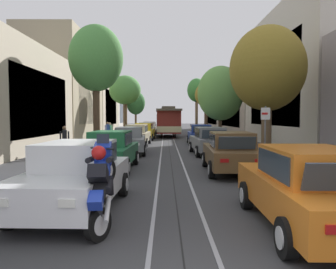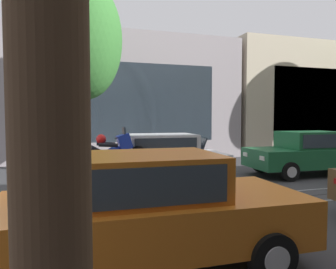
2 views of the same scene
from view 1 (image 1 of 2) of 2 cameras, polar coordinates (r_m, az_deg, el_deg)
ground_plane at (r=28.05m, az=0.08°, el=-1.29°), size 160.00×160.00×0.00m
trolley_track_rails at (r=32.23m, az=0.01°, el=-0.70°), size 1.14×69.94×0.01m
building_facade_left at (r=35.98m, az=-16.65°, el=5.95°), size 5.61×61.64×10.05m
building_facade_right at (r=32.47m, az=18.82°, el=6.11°), size 5.66×61.64×10.26m
parked_car_white_near_left at (r=7.78m, az=-16.16°, el=-7.07°), size 2.12×4.41×1.58m
parked_car_green_second_left at (r=13.36m, az=-10.28°, el=-2.76°), size 2.11×4.41×1.58m
parked_car_grey_mid_left at (r=18.87m, az=-6.96°, el=-1.03°), size 2.14×4.42×1.58m
parked_car_beige_fourth_left at (r=24.65m, az=-5.65°, el=-0.05°), size 2.13×4.42×1.58m
parked_car_yellow_fifth_left at (r=30.43m, az=-4.35°, el=0.56°), size 2.13×4.41×1.58m
parked_car_white_sixth_left at (r=35.92m, az=-3.84°, el=0.95°), size 2.05×4.38×1.58m
parked_car_silver_far_left at (r=41.66m, az=-3.29°, el=1.26°), size 2.04×4.38×1.58m
parked_car_orange_near_right at (r=6.75m, az=23.95°, el=-8.78°), size 2.07×4.39×1.58m
parked_car_brown_second_right at (r=12.67m, az=11.19°, el=-3.10°), size 2.11×4.41×1.58m
parked_car_grey_mid_right at (r=18.49m, az=7.47°, el=-1.12°), size 2.14×4.42×1.58m
parked_car_blue_fourth_right at (r=25.22m, az=5.80°, el=0.02°), size 2.06×4.39×1.58m
street_tree_kerb_left_second at (r=19.97m, az=-12.80°, el=13.00°), size 3.25×2.62×7.67m
street_tree_kerb_left_mid at (r=33.11m, az=-7.72°, el=7.78°), size 3.22×2.69×6.42m
street_tree_kerb_left_fourth at (r=48.50m, az=-5.82°, el=5.62°), size 2.82×2.75×6.07m
street_tree_kerb_right_second at (r=17.32m, az=17.39°, el=11.12°), size 3.83×3.71×6.81m
street_tree_kerb_right_mid at (r=27.43m, az=9.39°, el=7.29°), size 3.88×3.29×6.48m
street_tree_kerb_right_fourth at (r=39.88m, az=6.87°, el=6.94°), size 2.81×2.91×6.42m
street_tree_kerb_right_far at (r=50.29m, az=5.16°, el=7.80°), size 2.93×3.14×8.22m
cable_car_trolley at (r=35.23m, az=-0.04°, el=2.32°), size 2.81×9.17×3.28m
motorcycle_with_rider at (r=6.08m, az=-11.96°, el=-8.33°), size 0.53×1.86×1.83m
pedestrian_on_left_pavement at (r=32.06m, az=-10.78°, el=0.91°), size 0.55×0.42×1.67m
pedestrian_on_right_pavement at (r=19.09m, az=-18.06°, el=-0.70°), size 0.55×0.42×1.66m
pedestrian_crossing_far at (r=32.66m, az=-10.38°, el=0.87°), size 0.55×0.37×1.60m
fire_hydrant at (r=13.61m, az=17.24°, el=-4.34°), size 0.40×0.22×0.84m
street_sign_post at (r=13.32m, az=17.03°, el=0.68°), size 0.36×0.08×2.60m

